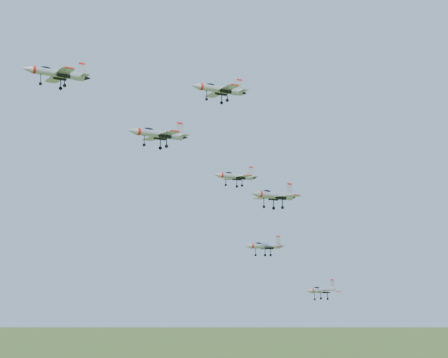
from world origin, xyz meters
TOP-DOWN VIEW (x-y plane):
  - jet_lead at (-22.27, 14.97)m, footprint 13.85×11.49m
  - jet_left_high at (-6.69, 2.63)m, footprint 13.36×11.02m
  - jet_right_high at (-6.90, -17.02)m, footprint 10.81×9.03m
  - jet_left_low at (13.26, 3.78)m, footprint 11.02×9.16m
  - jet_right_low at (9.21, -12.60)m, footprint 12.35×10.25m
  - jet_trail at (19.06, 1.34)m, footprint 10.45×8.64m
  - jet_extra at (46.28, 10.99)m, footprint 11.80×9.76m

SIDE VIEW (x-z plane):
  - jet_extra at x=46.28m, z-range 104.63..107.78m
  - jet_trail at x=19.06m, z-range 115.27..118.06m
  - jet_right_low at x=9.21m, z-range 124.11..127.41m
  - jet_left_low at x=13.26m, z-range 129.83..132.77m
  - jet_left_high at x=-6.69m, z-range 136.01..139.59m
  - jet_right_high at x=-6.90m, z-range 140.85..143.74m
  - jet_lead at x=-22.27m, z-range 147.96..151.67m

